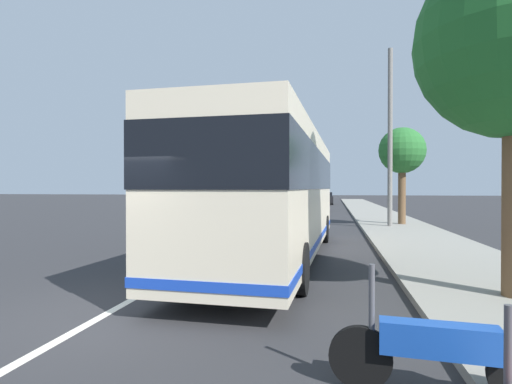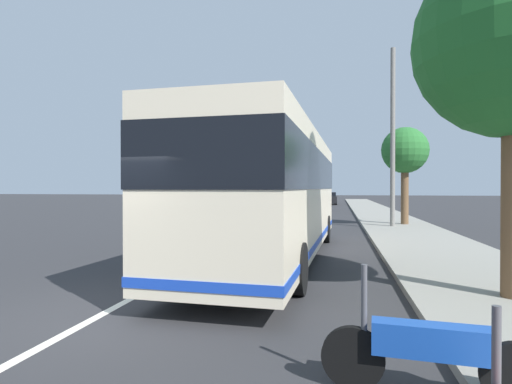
{
  "view_description": "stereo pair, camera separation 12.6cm",
  "coord_description": "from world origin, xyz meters",
  "px_view_note": "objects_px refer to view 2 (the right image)",
  "views": [
    {
      "loc": [
        -6.24,
        -3.59,
        2.03
      ],
      "look_at": [
        4.58,
        -1.53,
        1.92
      ],
      "focal_mm": 28.47,
      "sensor_mm": 36.0,
      "label": 1
    },
    {
      "loc": [
        -6.22,
        -3.71,
        2.03
      ],
      "look_at": [
        4.58,
        -1.53,
        1.92
      ],
      "focal_mm": 28.47,
      "sensor_mm": 36.0,
      "label": 2
    }
  ],
  "objects_px": {
    "car_oncoming": "(314,203)",
    "roadside_tree_mid_block": "(405,152)",
    "car_far_distant": "(329,199)",
    "utility_pole": "(393,139)",
    "coach_bus": "(276,189)",
    "car_behind_bus": "(278,200)",
    "motorcycle_by_tree": "(430,351)"
  },
  "relations": [
    {
      "from": "car_oncoming",
      "to": "roadside_tree_mid_block",
      "type": "xyz_separation_m",
      "value": [
        -13.82,
        -5.48,
        3.25
      ]
    },
    {
      "from": "coach_bus",
      "to": "car_behind_bus",
      "type": "bearing_deg",
      "value": 10.44
    },
    {
      "from": "roadside_tree_mid_block",
      "to": "utility_pole",
      "type": "bearing_deg",
      "value": 149.74
    },
    {
      "from": "roadside_tree_mid_block",
      "to": "car_far_distant",
      "type": "bearing_deg",
      "value": 9.11
    },
    {
      "from": "utility_pole",
      "to": "motorcycle_by_tree",
      "type": "bearing_deg",
      "value": 173.93
    },
    {
      "from": "motorcycle_by_tree",
      "to": "utility_pole",
      "type": "relative_size",
      "value": 0.23
    },
    {
      "from": "car_far_distant",
      "to": "car_behind_bus",
      "type": "bearing_deg",
      "value": 142.76
    },
    {
      "from": "coach_bus",
      "to": "motorcycle_by_tree",
      "type": "height_order",
      "value": "coach_bus"
    },
    {
      "from": "coach_bus",
      "to": "car_behind_bus",
      "type": "xyz_separation_m",
      "value": [
        31.78,
        4.56,
        -1.29
      ]
    },
    {
      "from": "car_behind_bus",
      "to": "coach_bus",
      "type": "bearing_deg",
      "value": 12.36
    },
    {
      "from": "car_far_distant",
      "to": "utility_pole",
      "type": "distance_m",
      "value": 30.28
    },
    {
      "from": "coach_bus",
      "to": "roadside_tree_mid_block",
      "type": "bearing_deg",
      "value": -23.23
    },
    {
      "from": "motorcycle_by_tree",
      "to": "car_oncoming",
      "type": "xyz_separation_m",
      "value": [
        32.08,
        2.89,
        0.22
      ]
    },
    {
      "from": "coach_bus",
      "to": "car_behind_bus",
      "type": "distance_m",
      "value": 32.13
    },
    {
      "from": "car_oncoming",
      "to": "utility_pole",
      "type": "relative_size",
      "value": 0.52
    },
    {
      "from": "car_behind_bus",
      "to": "utility_pole",
      "type": "distance_m",
      "value": 24.29
    },
    {
      "from": "car_behind_bus",
      "to": "car_far_distant",
      "type": "height_order",
      "value": "car_behind_bus"
    },
    {
      "from": "car_behind_bus",
      "to": "car_oncoming",
      "type": "height_order",
      "value": "car_behind_bus"
    },
    {
      "from": "car_behind_bus",
      "to": "utility_pole",
      "type": "bearing_deg",
      "value": 26.11
    },
    {
      "from": "coach_bus",
      "to": "car_far_distant",
      "type": "height_order",
      "value": "coach_bus"
    },
    {
      "from": "coach_bus",
      "to": "car_oncoming",
      "type": "relative_size",
      "value": 2.57
    },
    {
      "from": "car_behind_bus",
      "to": "car_oncoming",
      "type": "distance_m",
      "value": 8.29
    },
    {
      "from": "car_behind_bus",
      "to": "car_oncoming",
      "type": "xyz_separation_m",
      "value": [
        -7.11,
        -4.26,
        -0.04
      ]
    },
    {
      "from": "utility_pole",
      "to": "car_behind_bus",
      "type": "bearing_deg",
      "value": 21.91
    },
    {
      "from": "car_behind_bus",
      "to": "roadside_tree_mid_block",
      "type": "relative_size",
      "value": 0.91
    },
    {
      "from": "motorcycle_by_tree",
      "to": "utility_pole",
      "type": "bearing_deg",
      "value": -90.8
    },
    {
      "from": "motorcycle_by_tree",
      "to": "roadside_tree_mid_block",
      "type": "bearing_deg",
      "value": -92.78
    },
    {
      "from": "utility_pole",
      "to": "roadside_tree_mid_block",
      "type": "bearing_deg",
      "value": -30.26
    },
    {
      "from": "coach_bus",
      "to": "car_behind_bus",
      "type": "relative_size",
      "value": 2.53
    },
    {
      "from": "motorcycle_by_tree",
      "to": "car_oncoming",
      "type": "distance_m",
      "value": 32.22
    },
    {
      "from": "car_far_distant",
      "to": "utility_pole",
      "type": "xyz_separation_m",
      "value": [
        -29.8,
        -3.78,
        3.76
      ]
    },
    {
      "from": "utility_pole",
      "to": "car_oncoming",
      "type": "bearing_deg",
      "value": 17.21
    }
  ]
}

